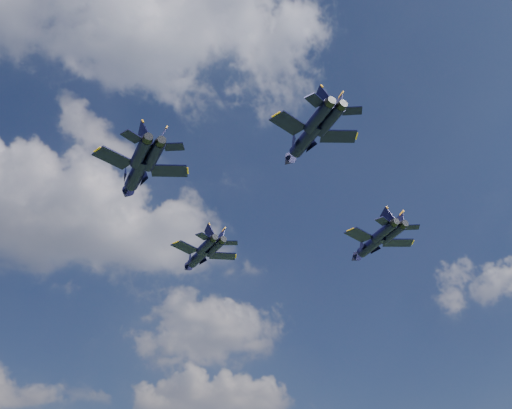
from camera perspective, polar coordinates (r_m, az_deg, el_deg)
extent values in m
cylinder|color=black|center=(111.24, -5.05, -4.59)|extent=(4.06, 8.84, 1.74)
cone|color=black|center=(115.93, -6.18, -5.65)|extent=(2.27, 2.87, 1.64)
ellipsoid|color=brown|center=(114.13, -5.69, -4.96)|extent=(1.67, 2.92, 0.79)
cube|color=black|center=(108.46, -6.32, -3.81)|extent=(5.05, 4.71, 0.17)
cube|color=black|center=(110.91, -3.00, -4.59)|extent=(4.68, 2.97, 0.17)
cube|color=black|center=(104.56, -4.74, -2.83)|extent=(2.67, 2.65, 0.14)
cube|color=black|center=(106.40, -2.27, -3.43)|extent=(2.57, 1.90, 0.14)
cube|color=black|center=(106.32, -4.17, -2.52)|extent=(1.46, 2.56, 2.91)
cube|color=black|center=(107.09, -3.14, -2.78)|extent=(1.47, 2.89, 2.91)
cylinder|color=black|center=(91.91, -10.49, 2.82)|extent=(3.87, 10.08, 1.98)
cone|color=black|center=(97.24, -11.43, 0.92)|extent=(2.39, 3.16, 1.87)
ellipsoid|color=brown|center=(95.24, -11.00, 2.02)|extent=(1.67, 3.29, 0.90)
cube|color=black|center=(89.53, -12.58, 4.06)|extent=(5.79, 5.16, 0.20)
cube|color=black|center=(90.85, -7.74, 2.99)|extent=(5.49, 3.74, 0.20)
cube|color=black|center=(84.96, -10.99, 5.96)|extent=(3.08, 2.94, 0.15)
cube|color=black|center=(85.96, -7.30, 5.11)|extent=(3.00, 2.33, 0.15)
cube|color=black|center=(86.81, -9.98, 6.22)|extent=(1.42, 3.01, 3.31)
cube|color=black|center=(87.23, -8.44, 5.86)|extent=(1.58, 3.28, 3.31)
cylinder|color=black|center=(104.11, 10.29, -3.48)|extent=(3.27, 9.00, 1.77)
cone|color=black|center=(108.41, 8.73, -4.76)|extent=(2.08, 2.80, 1.67)
ellipsoid|color=brown|center=(106.78, 9.37, -3.96)|extent=(1.43, 2.93, 0.80)
cube|color=black|center=(100.92, 9.16, -2.68)|extent=(5.18, 4.55, 0.18)
cube|color=black|center=(104.49, 12.50, -3.34)|extent=(4.94, 3.43, 0.18)
cube|color=black|center=(97.59, 11.19, -1.46)|extent=(2.76, 2.61, 0.14)
cube|color=black|center=(100.27, 13.65, -1.98)|extent=(2.69, 2.13, 0.14)
cube|color=black|center=(99.56, 11.59, -1.12)|extent=(1.21, 2.72, 2.95)
cube|color=black|center=(100.68, 12.62, -1.35)|extent=(1.39, 2.92, 2.95)
cylinder|color=black|center=(82.91, 4.53, 5.88)|extent=(3.34, 8.98, 1.76)
cone|color=black|center=(87.03, 2.84, 3.85)|extent=(2.10, 2.81, 1.66)
ellipsoid|color=brown|center=(85.54, 3.54, 5.00)|extent=(1.46, 2.93, 0.80)
cube|color=black|center=(80.22, 2.91, 7.24)|extent=(5.16, 4.57, 0.18)
cube|color=black|center=(82.98, 7.33, 6.03)|extent=(4.92, 3.39, 0.18)
cube|color=black|center=(77.01, 5.25, 9.22)|extent=(2.75, 2.61, 0.14)
cube|color=black|center=(79.09, 8.55, 8.24)|extent=(2.68, 2.10, 0.14)
cube|color=black|center=(78.97, 5.90, 9.37)|extent=(1.24, 2.70, 2.95)
cube|color=black|center=(79.83, 7.28, 8.96)|extent=(1.39, 2.92, 2.95)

